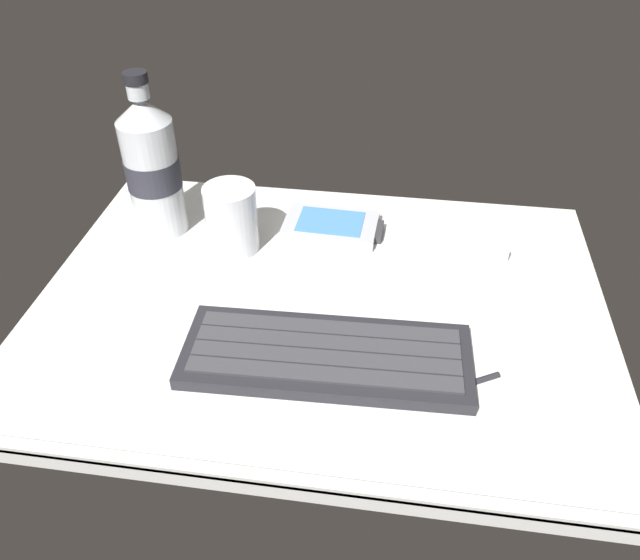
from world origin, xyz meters
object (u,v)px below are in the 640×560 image
Objects in this scene: keyboard at (326,355)px; stylus_pen at (457,385)px; handheld_device at (332,226)px; water_bottle at (152,167)px; charger_block at (475,243)px; juice_cup at (232,221)px.

stylus_pen is (13.03, -1.75, -0.46)cm from keyboard.
water_bottle is (-22.03, -2.47, 8.28)cm from handheld_device.
water_bottle is at bearing -173.61° from handheld_device.
stylus_pen is (37.53, -22.66, -8.66)cm from water_bottle.
stylus_pen is at bearing -7.64° from keyboard.
keyboard is at bearing -125.96° from charger_block.
handheld_device is (-2.47, 23.38, -0.08)cm from keyboard.
keyboard is at bearing -83.97° from handheld_device.
water_bottle reaches higher than stylus_pen.
handheld_device is 18.24cm from charger_block.
handheld_device is 13.24cm from juice_cup.
juice_cup reaches higher than stylus_pen.
handheld_device is at bearing 174.43° from charger_block.
handheld_device is 1.37× the size of stylus_pen.
handheld_device reaches higher than stylus_pen.
handheld_device is 0.63× the size of water_bottle.
stylus_pen is (15.50, -25.13, -0.38)cm from handheld_device.
water_bottle is (-24.50, 20.91, 8.20)cm from keyboard.
keyboard is 33.24cm from water_bottle.
handheld_device is 29.53cm from stylus_pen.
juice_cup is at bearing -173.21° from charger_block.
charger_block reaches higher than stylus_pen.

